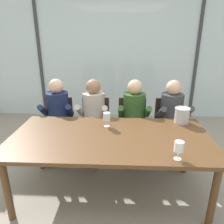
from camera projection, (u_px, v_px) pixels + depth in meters
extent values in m
plane|color=#9E9384|center=(114.00, 149.00, 3.53)|extent=(14.00, 14.00, 0.00)
cube|color=silver|center=(117.00, 58.00, 4.58)|extent=(7.38, 0.03, 2.60)
cube|color=#38383D|center=(40.00, 58.00, 4.64)|extent=(0.06, 0.06, 2.60)
cube|color=#38383D|center=(196.00, 58.00, 4.49)|extent=(0.06, 0.06, 2.60)
cube|color=#386633|center=(119.00, 58.00, 8.22)|extent=(13.38, 2.40, 1.83)
cube|color=brown|center=(110.00, 138.00, 2.34)|extent=(2.18, 1.09, 0.04)
cylinder|color=brown|center=(7.00, 190.00, 2.10)|extent=(0.07, 0.07, 0.71)
cylinder|color=brown|center=(214.00, 197.00, 2.01)|extent=(0.07, 0.07, 0.71)
cylinder|color=brown|center=(40.00, 146.00, 2.93)|extent=(0.07, 0.07, 0.71)
cylinder|color=brown|center=(187.00, 149.00, 2.84)|extent=(0.07, 0.07, 0.71)
cube|color=#332319|center=(57.00, 129.00, 3.27)|extent=(0.45, 0.45, 0.03)
cube|color=#332319|center=(59.00, 110.00, 3.38)|extent=(0.42, 0.05, 0.42)
cylinder|color=#332319|center=(42.00, 148.00, 3.17)|extent=(0.04, 0.04, 0.42)
cylinder|color=#332319|center=(68.00, 148.00, 3.16)|extent=(0.04, 0.04, 0.42)
cylinder|color=#332319|center=(50.00, 136.00, 3.53)|extent=(0.04, 0.04, 0.42)
cylinder|color=#332319|center=(73.00, 136.00, 3.52)|extent=(0.04, 0.04, 0.42)
cube|color=#332319|center=(94.00, 128.00, 3.28)|extent=(0.47, 0.47, 0.03)
cube|color=#332319|center=(96.00, 110.00, 3.39)|extent=(0.42, 0.06, 0.42)
cylinder|color=#332319|center=(79.00, 147.00, 3.20)|extent=(0.04, 0.04, 0.42)
cylinder|color=#332319|center=(104.00, 148.00, 3.16)|extent=(0.04, 0.04, 0.42)
cylinder|color=#332319|center=(85.00, 135.00, 3.55)|extent=(0.04, 0.04, 0.42)
cylinder|color=#332319|center=(108.00, 136.00, 3.51)|extent=(0.04, 0.04, 0.42)
cube|color=#332319|center=(132.00, 129.00, 3.24)|extent=(0.44, 0.44, 0.03)
cube|color=#332319|center=(132.00, 111.00, 3.35)|extent=(0.42, 0.04, 0.42)
cylinder|color=#332319|center=(119.00, 148.00, 3.15)|extent=(0.04, 0.04, 0.42)
cylinder|color=#332319|center=(145.00, 149.00, 3.13)|extent=(0.04, 0.04, 0.42)
cylinder|color=#332319|center=(120.00, 137.00, 3.51)|extent=(0.04, 0.04, 0.42)
cylinder|color=#332319|center=(143.00, 137.00, 3.49)|extent=(0.04, 0.04, 0.42)
cube|color=#332319|center=(171.00, 130.00, 3.24)|extent=(0.47, 0.47, 0.03)
cube|color=#332319|center=(168.00, 111.00, 3.35)|extent=(0.42, 0.06, 0.42)
cylinder|color=#332319|center=(160.00, 149.00, 3.13)|extent=(0.04, 0.04, 0.42)
cylinder|color=#332319|center=(186.00, 149.00, 3.14)|extent=(0.04, 0.04, 0.42)
cylinder|color=#332319|center=(154.00, 137.00, 3.49)|extent=(0.04, 0.04, 0.42)
cylinder|color=#332319|center=(178.00, 137.00, 3.50)|extent=(0.04, 0.04, 0.42)
cylinder|color=#192347|center=(58.00, 109.00, 3.22)|extent=(0.35, 0.35, 0.52)
sphere|color=#DBAD89|center=(56.00, 86.00, 3.10)|extent=(0.21, 0.21, 0.21)
cube|color=#47423D|center=(51.00, 131.00, 3.12)|extent=(0.17, 0.41, 0.13)
cube|color=#47423D|center=(63.00, 131.00, 3.13)|extent=(0.17, 0.41, 0.13)
cylinder|color=#47423D|center=(50.00, 153.00, 3.01)|extent=(0.10, 0.10, 0.44)
cylinder|color=#47423D|center=(63.00, 152.00, 3.02)|extent=(0.10, 0.10, 0.44)
cylinder|color=#192347|center=(43.00, 111.00, 3.09)|extent=(0.11, 0.33, 0.26)
cylinder|color=#192347|center=(70.00, 110.00, 3.11)|extent=(0.11, 0.33, 0.26)
cylinder|color=#B7AD9E|center=(94.00, 110.00, 3.20)|extent=(0.33, 0.33, 0.52)
sphere|color=#936B4C|center=(93.00, 87.00, 3.07)|extent=(0.21, 0.21, 0.21)
cube|color=#47423D|center=(86.00, 131.00, 3.11)|extent=(0.14, 0.40, 0.13)
cube|color=#47423D|center=(99.00, 132.00, 3.09)|extent=(0.14, 0.40, 0.13)
cylinder|color=#47423D|center=(84.00, 153.00, 3.00)|extent=(0.10, 0.10, 0.44)
cylinder|color=#47423D|center=(97.00, 154.00, 2.99)|extent=(0.10, 0.10, 0.44)
cylinder|color=#B7AD9E|center=(80.00, 111.00, 3.09)|extent=(0.09, 0.33, 0.26)
cylinder|color=#B7AD9E|center=(106.00, 111.00, 3.06)|extent=(0.09, 0.33, 0.26)
cylinder|color=#2D5123|center=(134.00, 111.00, 3.17)|extent=(0.32, 0.32, 0.52)
sphere|color=#DBAD89|center=(135.00, 87.00, 3.05)|extent=(0.21, 0.21, 0.21)
cube|color=#47423D|center=(128.00, 132.00, 3.08)|extent=(0.14, 0.40, 0.13)
cube|color=#47423D|center=(140.00, 133.00, 3.07)|extent=(0.14, 0.40, 0.13)
cylinder|color=#47423D|center=(127.00, 154.00, 2.97)|extent=(0.10, 0.10, 0.44)
cylinder|color=#47423D|center=(140.00, 155.00, 2.96)|extent=(0.10, 0.10, 0.44)
cylinder|color=#2D5123|center=(121.00, 111.00, 3.06)|extent=(0.09, 0.33, 0.26)
cylinder|color=#2D5123|center=(148.00, 112.00, 3.04)|extent=(0.09, 0.33, 0.26)
cylinder|color=#38383D|center=(171.00, 111.00, 3.15)|extent=(0.35, 0.35, 0.52)
sphere|color=#DBAD89|center=(174.00, 87.00, 3.02)|extent=(0.21, 0.21, 0.21)
cube|color=#47423D|center=(168.00, 133.00, 3.04)|extent=(0.16, 0.41, 0.13)
cube|color=#47423D|center=(180.00, 133.00, 3.05)|extent=(0.16, 0.41, 0.13)
cylinder|color=#47423D|center=(170.00, 156.00, 2.94)|extent=(0.10, 0.10, 0.44)
cylinder|color=#47423D|center=(183.00, 155.00, 2.95)|extent=(0.10, 0.10, 0.44)
cylinder|color=#38383D|center=(161.00, 112.00, 3.02)|extent=(0.11, 0.33, 0.26)
cylinder|color=#38383D|center=(187.00, 112.00, 3.03)|extent=(0.11, 0.33, 0.26)
cylinder|color=#B7B7BC|center=(182.00, 116.00, 2.65)|extent=(0.18, 0.18, 0.19)
torus|color=silver|center=(183.00, 108.00, 2.62)|extent=(0.19, 0.19, 0.01)
cylinder|color=silver|center=(177.00, 159.00, 1.91)|extent=(0.07, 0.07, 0.00)
cylinder|color=silver|center=(178.00, 155.00, 1.90)|extent=(0.01, 0.01, 0.07)
cylinder|color=silver|center=(179.00, 146.00, 1.87)|extent=(0.08, 0.08, 0.09)
cylinder|color=silver|center=(107.00, 126.00, 2.58)|extent=(0.07, 0.07, 0.00)
cylinder|color=silver|center=(107.00, 123.00, 2.57)|extent=(0.01, 0.01, 0.07)
cylinder|color=silver|center=(107.00, 117.00, 2.54)|extent=(0.08, 0.08, 0.09)
cylinder|color=#560C1E|center=(107.00, 119.00, 2.55)|extent=(0.07, 0.07, 0.04)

